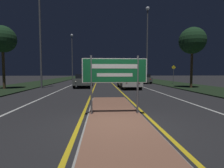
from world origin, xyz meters
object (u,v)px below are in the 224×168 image
(highway_sign, at_px, (115,73))
(car_receding_1, at_px, (143,78))
(streetlight_left_near, at_px, (40,26))
(car_receding_2, at_px, (116,76))
(warning_sign, at_px, (174,73))
(streetlight_right_near, at_px, (147,35))
(streetlight_left_far, at_px, (72,51))
(car_approaching_0, at_px, (84,80))
(car_receding_0, at_px, (129,81))

(highway_sign, relative_size, car_receding_1, 0.57)
(streetlight_left_near, bearing_deg, car_receding_2, 61.57)
(highway_sign, relative_size, warning_sign, 0.94)
(highway_sign, height_order, streetlight_right_near, streetlight_right_near)
(car_receding_2, relative_size, warning_sign, 1.70)
(streetlight_left_near, distance_m, streetlight_left_far, 18.99)
(streetlight_left_near, xyz_separation_m, car_approaching_0, (4.21, 0.99, -5.50))
(streetlight_left_far, height_order, car_receding_0, streetlight_left_far)
(streetlight_right_near, xyz_separation_m, car_receding_2, (-3.65, 10.22, -6.08))
(car_receding_1, bearing_deg, car_approaching_0, -142.39)
(highway_sign, relative_size, streetlight_left_near, 0.24)
(streetlight_left_far, height_order, car_receding_2, streetlight_left_far)
(highway_sign, height_order, car_receding_2, highway_sign)
(streetlight_left_near, relative_size, car_approaching_0, 2.07)
(streetlight_left_near, relative_size, car_receding_1, 2.42)
(car_receding_2, bearing_deg, streetlight_left_near, -118.43)
(streetlight_left_far, bearing_deg, highway_sign, -78.31)
(streetlight_right_near, relative_size, car_receding_2, 2.56)
(streetlight_left_far, relative_size, streetlight_right_near, 0.88)
(warning_sign, bearing_deg, car_receding_1, 144.02)
(streetlight_left_far, bearing_deg, car_receding_2, -13.85)
(highway_sign, bearing_deg, warning_sign, 60.74)
(streetlight_left_near, height_order, streetlight_left_far, streetlight_left_near)
(streetlight_left_far, distance_m, car_approaching_0, 19.21)
(streetlight_left_far, xyz_separation_m, car_approaching_0, (4.06, -18.00, -5.35))
(streetlight_right_near, relative_size, car_receding_1, 2.64)
(streetlight_left_near, distance_m, car_approaching_0, 6.99)
(car_receding_0, distance_m, car_receding_1, 8.74)
(streetlight_left_far, distance_m, car_receding_1, 17.76)
(car_receding_1, bearing_deg, car_receding_0, -112.94)
(streetlight_left_near, height_order, car_receding_2, streetlight_left_near)
(highway_sign, distance_m, car_receding_1, 20.09)
(warning_sign, bearing_deg, streetlight_right_near, 148.45)
(streetlight_right_near, height_order, car_receding_2, streetlight_right_near)
(streetlight_right_near, xyz_separation_m, car_approaching_0, (-8.53, -5.58, -6.13))
(streetlight_left_far, bearing_deg, car_approaching_0, -77.29)
(streetlight_left_near, xyz_separation_m, streetlight_right_near, (12.74, 6.56, 0.63))
(highway_sign, distance_m, streetlight_left_far, 31.97)
(car_receding_1, distance_m, car_approaching_0, 10.23)
(streetlight_left_near, bearing_deg, highway_sign, -61.33)
(car_receding_1, bearing_deg, car_receding_2, 108.63)
(car_receding_2, bearing_deg, streetlight_right_near, -70.34)
(car_receding_1, distance_m, warning_sign, 4.50)
(car_approaching_0, relative_size, warning_sign, 1.93)
(highway_sign, xyz_separation_m, warning_sign, (9.32, 16.63, -0.01))
(streetlight_left_near, xyz_separation_m, streetlight_left_far, (0.15, 18.99, -0.15))
(streetlight_left_near, height_order, streetlight_right_near, streetlight_right_near)
(car_approaching_0, xyz_separation_m, warning_sign, (11.67, 3.65, 0.82))
(streetlight_left_near, bearing_deg, warning_sign, 16.26)
(car_receding_0, bearing_deg, warning_sign, 38.00)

